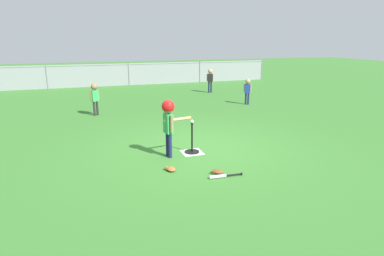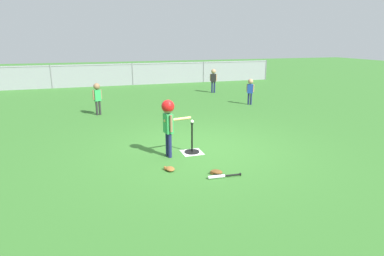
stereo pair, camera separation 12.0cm
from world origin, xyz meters
TOP-DOWN VIEW (x-y plane):
  - ground_plane at (0.00, 0.00)m, footprint 60.00×60.00m
  - home_plate at (-0.27, -0.18)m, footprint 0.44×0.44m
  - batting_tee at (-0.27, -0.18)m, footprint 0.32×0.32m
  - baseball_on_tee at (-0.27, -0.18)m, footprint 0.07×0.07m
  - batter_child at (-0.80, -0.27)m, footprint 0.64×0.34m
  - fielder_near_right at (3.42, 4.22)m, footprint 0.23×0.21m
  - fielder_deep_center at (3.15, 7.25)m, footprint 0.30×0.21m
  - fielder_deep_right at (-2.05, 4.17)m, footprint 0.29×0.20m
  - spare_bat_silver at (-0.21, -1.61)m, footprint 0.62×0.09m
  - glove_by_plate at (-0.20, -1.42)m, footprint 0.27×0.27m
  - glove_near_bats at (-0.97, -1.02)m, footprint 0.20×0.24m
  - outfield_fence at (0.00, 10.93)m, footprint 16.06×0.06m

SIDE VIEW (x-z plane):
  - ground_plane at x=0.00m, z-range 0.00..0.00m
  - home_plate at x=-0.27m, z-range 0.00..0.01m
  - spare_bat_silver at x=-0.21m, z-range 0.00..0.06m
  - glove_by_plate at x=-0.20m, z-range 0.00..0.07m
  - glove_near_bats at x=-0.97m, z-range 0.00..0.07m
  - batting_tee at x=-0.27m, z-range -0.23..0.43m
  - outfield_fence at x=0.00m, z-range 0.04..1.19m
  - fielder_near_right at x=3.42m, z-range 0.14..1.10m
  - fielder_deep_right at x=-2.05m, z-range 0.15..1.18m
  - fielder_deep_center at x=3.15m, z-range 0.15..1.23m
  - baseball_on_tee at x=-0.27m, z-range 0.66..0.73m
  - batter_child at x=-0.80m, z-range 0.26..1.46m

